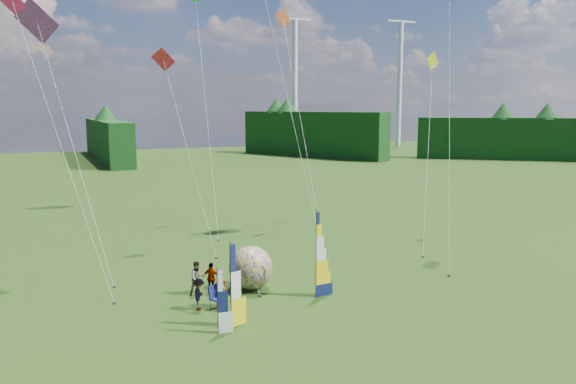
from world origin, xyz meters
name	(u,v)px	position (x,y,z in m)	size (l,w,h in m)	color
ground	(344,323)	(0.00, 0.00, 0.00)	(220.00, 220.00, 0.00)	#2F5318
treeline_ring	(346,237)	(0.00, 0.00, 4.00)	(210.00, 210.00, 8.00)	#153C14
turbine_left	(399,85)	(70.00, 95.00, 15.00)	(8.00, 1.20, 30.00)	silver
turbine_right	(295,84)	(45.00, 102.00, 15.00)	(8.00, 1.20, 30.00)	silver
feather_banner_main	(316,255)	(0.37, 3.57, 2.22)	(1.21, 0.10, 4.44)	#111947
side_banner_left	(231,287)	(-4.85, 1.57, 1.89)	(1.04, 0.10, 3.78)	yellow
side_banner_far	(218,302)	(-5.58, 1.15, 1.41)	(0.85, 0.10, 2.83)	white
bol_inflatable	(251,268)	(-2.19, 6.23, 1.17)	(2.34, 2.34, 2.34)	#15019A
spectator_a	(222,290)	(-4.41, 4.33, 0.84)	(0.62, 0.40, 1.69)	#66594C
spectator_b	(198,278)	(-5.02, 6.51, 0.89)	(0.86, 0.42, 1.77)	#66594C
spectator_c	(199,294)	(-5.54, 4.31, 0.77)	(1.00, 0.37, 1.54)	#66594C
spectator_d	(211,278)	(-4.29, 6.44, 0.82)	(0.96, 0.39, 1.64)	#66594C
camp_chair	(218,297)	(-4.69, 4.09, 0.57)	(0.66, 0.66, 1.15)	#0F1347
kite_whale	(285,76)	(5.90, 19.83, 12.06)	(3.76, 15.35, 24.11)	black
kite_rainbow_delta	(73,132)	(-10.31, 12.14, 8.30)	(7.11, 9.66, 16.59)	red
kite_parafoil	(450,99)	(11.46, 7.09, 10.16)	(8.41, 10.48, 20.31)	#B11100
small_kite_red	(189,145)	(-2.93, 15.86, 7.14)	(4.43, 8.78, 14.28)	red
small_kite_orange	(301,115)	(6.25, 17.60, 9.03)	(3.41, 11.40, 18.06)	orange
small_kite_yellow	(428,142)	(13.16, 11.19, 7.18)	(8.32, 9.63, 14.35)	#FEF217
small_kite_pink	(62,142)	(-11.03, 8.95, 7.93)	(5.75, 6.34, 15.87)	#CA1F4C
small_kite_green	(206,99)	(0.36, 22.99, 10.26)	(4.08, 13.39, 20.52)	#0EBE1D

